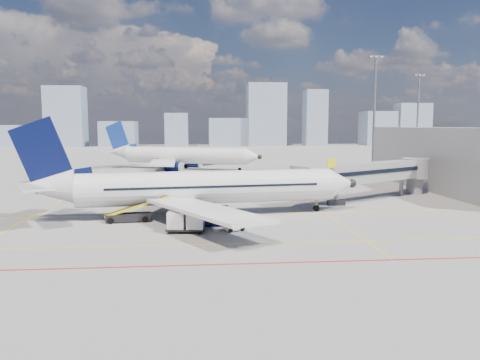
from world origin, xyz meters
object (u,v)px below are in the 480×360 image
object	(u,v)px
belt_loader	(130,215)
second_aircraft	(179,156)
baggage_tug	(233,225)
main_aircraft	(194,188)
cargo_dolly	(186,221)
ramp_worker	(231,221)

from	to	relation	value
belt_loader	second_aircraft	bearing A→B (deg)	80.36
baggage_tug	belt_loader	xyz separation A→B (m)	(-10.81, 5.58, 0.09)
second_aircraft	belt_loader	world-z (taller)	second_aircraft
main_aircraft	baggage_tug	size ratio (longest dim) A/B	18.22
second_aircraft	main_aircraft	bearing A→B (deg)	-63.82
cargo_dolly	ramp_worker	xyz separation A→B (m)	(4.45, 0.30, -0.13)
cargo_dolly	ramp_worker	distance (m)	4.46
cargo_dolly	baggage_tug	bearing A→B (deg)	9.35
baggage_tug	ramp_worker	size ratio (longest dim) A/B	1.09
second_aircraft	baggage_tug	xyz separation A→B (m)	(7.84, -66.39, -2.60)
ramp_worker	second_aircraft	bearing A→B (deg)	20.02
main_aircraft	cargo_dolly	distance (m)	8.59
main_aircraft	belt_loader	world-z (taller)	main_aircraft
second_aircraft	ramp_worker	xyz separation A→B (m)	(7.66, -66.32, -2.23)
second_aircraft	cargo_dolly	size ratio (longest dim) A/B	9.83
second_aircraft	belt_loader	size ratio (longest dim) A/B	5.56
main_aircraft	ramp_worker	xyz separation A→B (m)	(3.70, -7.99, -2.23)
belt_loader	ramp_worker	bearing A→B (deg)	-34.22
baggage_tug	cargo_dolly	size ratio (longest dim) A/B	0.55
baggage_tug	ramp_worker	distance (m)	0.41
baggage_tug	cargo_dolly	xyz separation A→B (m)	(-4.63, -0.23, 0.49)
second_aircraft	baggage_tug	size ratio (longest dim) A/B	17.75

